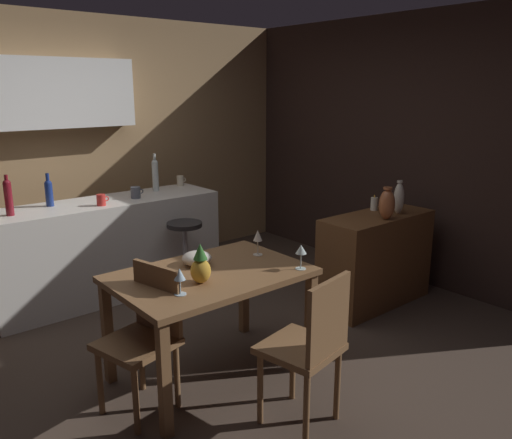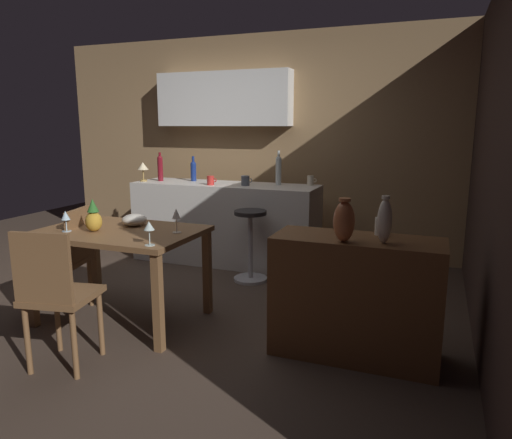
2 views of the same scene
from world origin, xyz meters
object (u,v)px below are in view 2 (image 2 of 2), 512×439
at_px(chair_near_window, 68,256).
at_px(counter_lamp, 143,167).
at_px(fruit_bowl, 134,220).
at_px(cup_red, 211,180).
at_px(bar_stool, 250,244).
at_px(wine_bottle_cobalt, 193,170).
at_px(pillar_candle_tall, 380,226).
at_px(pineapple_centerpiece, 93,218).
at_px(vase_copper, 344,221).
at_px(sideboard_cabinet, 356,298).
at_px(cup_cream, 311,181).
at_px(wine_bottle_ruby, 160,167).
at_px(wine_glass_left, 149,227).
at_px(chair_by_doorway, 56,293).
at_px(wine_glass_center, 66,216).
at_px(cup_slate, 245,181).
at_px(dining_table, 120,241).
at_px(wine_bottle_clear, 279,169).
at_px(vase_ceramic_ivory, 385,221).
at_px(wine_glass_right, 176,215).

distance_m(chair_near_window, counter_lamp, 1.83).
height_order(fruit_bowl, cup_red, cup_red).
relative_size(bar_stool, fruit_bowl, 3.59).
bearing_deg(wine_bottle_cobalt, pillar_candle_tall, -36.10).
distance_m(bar_stool, wine_bottle_cobalt, 1.32).
height_order(pineapple_centerpiece, vase_copper, vase_copper).
relative_size(bar_stool, counter_lamp, 3.25).
height_order(sideboard_cabinet, cup_cream, cup_cream).
distance_m(wine_bottle_ruby, pillar_candle_tall, 3.10).
bearing_deg(wine_glass_left, fruit_bowl, 133.67).
height_order(chair_near_window, cup_red, cup_red).
bearing_deg(pillar_candle_tall, wine_bottle_ruby, 149.89).
distance_m(chair_near_window, chair_by_doorway, 0.99).
height_order(wine_glass_left, wine_bottle_cobalt, wine_bottle_cobalt).
bearing_deg(counter_lamp, wine_glass_center, -73.16).
bearing_deg(chair_by_doorway, cup_slate, 84.47).
xyz_separation_m(wine_bottle_ruby, cup_cream, (1.74, 0.23, -0.11)).
bearing_deg(wine_glass_center, wine_bottle_cobalt, 90.82).
height_order(cup_red, counter_lamp, counter_lamp).
bearing_deg(counter_lamp, fruit_bowl, -58.19).
relative_size(chair_by_doorway, wine_bottle_ruby, 2.78).
distance_m(dining_table, chair_near_window, 0.53).
height_order(wine_bottle_ruby, wine_bottle_clear, wine_bottle_clear).
bearing_deg(pillar_candle_tall, chair_near_window, -174.51).
distance_m(bar_stool, vase_copper, 1.86).
bearing_deg(sideboard_cabinet, wine_glass_left, -163.48).
xyz_separation_m(bar_stool, vase_ceramic_ivory, (1.40, -1.28, 0.58)).
relative_size(wine_glass_left, cup_slate, 1.34).
distance_m(sideboard_cabinet, cup_cream, 2.16).
distance_m(chair_by_doorway, wine_glass_center, 0.84).
distance_m(chair_near_window, cup_cream, 2.57).
relative_size(bar_stool, wine_glass_right, 3.84).
distance_m(wine_bottle_clear, vase_ceramic_ivory, 2.34).
height_order(chair_by_doorway, pillar_candle_tall, pillar_candle_tall).
relative_size(sideboard_cabinet, chair_near_window, 1.25).
distance_m(wine_glass_right, counter_lamp, 2.10).
relative_size(cup_slate, counter_lamp, 0.57).
xyz_separation_m(chair_by_doorway, cup_red, (-0.13, 2.43, 0.44)).
bearing_deg(pineapple_centerpiece, wine_bottle_ruby, 107.45).
distance_m(chair_near_window, fruit_bowl, 0.64).
xyz_separation_m(chair_by_doorway, wine_glass_left, (0.39, 0.47, 0.35)).
relative_size(wine_glass_center, vase_ceramic_ivory, 0.54).
height_order(fruit_bowl, cup_cream, cup_cream).
bearing_deg(sideboard_cabinet, bar_stool, 135.86).
bearing_deg(pineapple_centerpiece, cup_cream, 61.28).
bearing_deg(counter_lamp, cup_slate, 2.85).
distance_m(fruit_bowl, wine_bottle_clear, 1.87).
bearing_deg(bar_stool, wine_bottle_clear, 83.25).
xyz_separation_m(wine_bottle_clear, counter_lamp, (-1.57, -0.25, -0.01)).
xyz_separation_m(chair_near_window, fruit_bowl, (0.52, 0.21, 0.30)).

